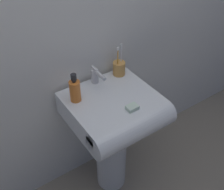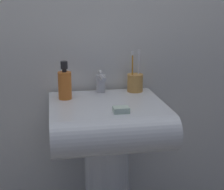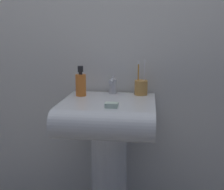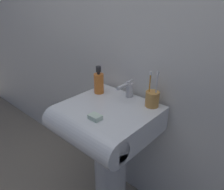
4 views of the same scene
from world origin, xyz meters
name	(u,v)px [view 2 (image 2 of 4)]	position (x,y,z in m)	size (l,w,h in m)	color
wall_back	(98,9)	(0.00, 0.26, 1.20)	(5.00, 0.05, 2.40)	silver
sink_basin	(109,122)	(0.00, -0.06, 0.73)	(0.51, 0.51, 0.15)	white
faucet	(101,82)	(0.00, 0.16, 0.86)	(0.04, 0.14, 0.11)	silver
toothbrush_cup	(135,82)	(0.17, 0.16, 0.85)	(0.08, 0.08, 0.21)	#D19347
soap_bottle	(65,84)	(-0.18, 0.09, 0.87)	(0.06, 0.06, 0.18)	orange
bar_soap	(121,110)	(0.04, -0.15, 0.81)	(0.06, 0.05, 0.02)	silver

